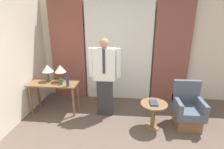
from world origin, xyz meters
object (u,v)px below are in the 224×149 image
at_px(table_lamp_right, 60,69).
at_px(bottle_by_lamp, 68,82).
at_px(armchair, 187,111).
at_px(book, 154,103).
at_px(side_table, 153,111).
at_px(bottle_near_edge, 61,82).
at_px(person, 105,75).
at_px(table_lamp_left, 48,69).
at_px(desk, 54,88).

distance_m(table_lamp_right, bottle_by_lamp, 0.42).
bearing_deg(armchair, book, -167.60).
xyz_separation_m(bottle_by_lamp, side_table, (1.81, -0.29, -0.45)).
xyz_separation_m(bottle_near_edge, bottle_by_lamp, (0.18, -0.08, 0.03)).
bearing_deg(person, table_lamp_left, 175.41).
height_order(armchair, book, armchair).
bearing_deg(armchair, side_table, -167.94).
xyz_separation_m(armchair, side_table, (-0.70, -0.15, 0.03)).
height_order(desk, bottle_near_edge, bottle_near_edge).
relative_size(desk, bottle_near_edge, 6.87).
bearing_deg(bottle_by_lamp, armchair, -3.19).
xyz_separation_m(bottle_by_lamp, armchair, (2.52, -0.14, -0.49)).
relative_size(bottle_near_edge, bottle_by_lamp, 0.66).
distance_m(table_lamp_left, bottle_near_edge, 0.47).
bearing_deg(book, desk, 167.91).
xyz_separation_m(table_lamp_left, side_table, (2.37, -0.56, -0.65)).
relative_size(desk, table_lamp_right, 2.81).
distance_m(desk, bottle_by_lamp, 0.49).
bearing_deg(table_lamp_left, table_lamp_right, 0.00).
distance_m(table_lamp_left, person, 1.34).
bearing_deg(side_table, table_lamp_left, 166.62).
relative_size(table_lamp_left, table_lamp_right, 1.00).
bearing_deg(armchair, bottle_near_edge, 175.25).
relative_size(bottle_near_edge, armchair, 0.18).
height_order(person, book, person).
distance_m(bottle_by_lamp, side_table, 1.89).
bearing_deg(book, person, 155.63).
height_order(bottle_near_edge, person, person).
height_order(table_lamp_left, person, person).
distance_m(desk, armchair, 2.95).
distance_m(desk, table_lamp_left, 0.45).
bearing_deg(bottle_near_edge, person, 4.73).
xyz_separation_m(table_lamp_right, side_table, (2.06, -0.56, -0.65)).
height_order(bottle_by_lamp, armchair, bottle_by_lamp).
bearing_deg(book, bottle_by_lamp, 170.65).
height_order(desk, bottle_by_lamp, bottle_by_lamp).
bearing_deg(bottle_by_lamp, bottle_near_edge, 155.31).
distance_m(armchair, side_table, 0.72).
height_order(desk, book, desk).
xyz_separation_m(desk, table_lamp_right, (0.15, 0.10, 0.42)).
height_order(bottle_near_edge, side_table, bottle_near_edge).
bearing_deg(table_lamp_right, table_lamp_left, 180.00).
bearing_deg(table_lamp_left, armchair, -7.65).
height_order(table_lamp_left, book, table_lamp_left).
bearing_deg(side_table, bottle_by_lamp, 170.89).
relative_size(table_lamp_right, person, 0.23).
height_order(person, armchair, person).
bearing_deg(book, table_lamp_left, 166.42).
bearing_deg(bottle_near_edge, book, -10.86).
relative_size(table_lamp_left, side_table, 0.73).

